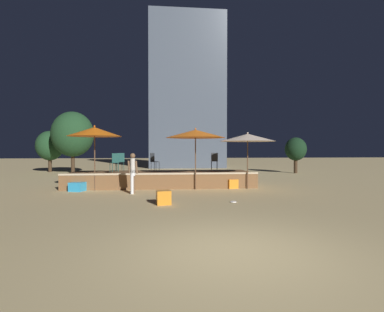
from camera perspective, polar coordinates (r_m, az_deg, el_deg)
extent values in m
plane|color=tan|center=(5.70, 7.92, -17.68)|extent=(120.00, 120.00, 0.00)
cube|color=brown|center=(15.44, -5.82, -4.35)|extent=(9.15, 3.10, 0.69)
cube|color=#CCB793|center=(13.90, -5.84, -3.39)|extent=(9.15, 0.12, 0.08)
cylinder|color=brown|center=(13.82, 0.67, -1.46)|extent=(0.05, 0.05, 2.39)
cone|color=orange|center=(13.83, 0.67, 4.27)|extent=(2.74, 2.74, 0.37)
sphere|color=orange|center=(13.84, 0.67, 5.19)|extent=(0.08, 0.08, 0.08)
cylinder|color=brown|center=(14.17, -18.04, -1.36)|extent=(0.05, 0.05, 2.44)
cone|color=orange|center=(14.18, -18.08, 4.42)|extent=(2.39, 2.39, 0.41)
sphere|color=orange|center=(14.19, -18.08, 5.41)|extent=(0.08, 0.08, 0.08)
cylinder|color=brown|center=(14.32, 10.53, -1.70)|extent=(0.05, 0.05, 2.23)
cone|color=beige|center=(14.31, 10.55, 3.47)|extent=(2.60, 2.60, 0.35)
sphere|color=beige|center=(14.32, 10.56, 4.34)|extent=(0.08, 0.08, 0.08)
cube|color=orange|center=(14.50, 7.59, -5.22)|extent=(0.64, 0.64, 0.43)
cube|color=orange|center=(10.21, -5.44, -7.85)|extent=(0.52, 0.52, 0.47)
cube|color=#2D9EDB|center=(14.28, -20.94, -5.47)|extent=(0.73, 0.73, 0.40)
cylinder|color=white|center=(12.69, -11.35, -5.37)|extent=(0.13, 0.13, 0.78)
cylinder|color=brown|center=(12.85, -11.07, -5.29)|extent=(0.13, 0.13, 0.78)
cylinder|color=white|center=(12.72, -11.22, -3.22)|extent=(0.20, 0.20, 0.24)
cylinder|color=beige|center=(12.70, -11.23, -1.78)|extent=(0.20, 0.20, 0.60)
cylinder|color=brown|center=(12.65, -10.53, -2.11)|extent=(0.15, 0.11, 0.54)
cylinder|color=brown|center=(12.77, -11.91, -2.08)|extent=(0.15, 0.11, 0.54)
sphere|color=brown|center=(12.69, -11.23, 0.06)|extent=(0.21, 0.21, 0.21)
cylinder|color=#2D3338|center=(16.47, 4.76, -1.74)|extent=(0.02, 0.02, 0.45)
cylinder|color=#2D3338|center=(16.46, 3.72, -1.74)|extent=(0.02, 0.02, 0.45)
cylinder|color=#2D3338|center=(16.18, 4.83, -1.80)|extent=(0.02, 0.02, 0.45)
cylinder|color=#2D3338|center=(16.16, 3.77, -1.80)|extent=(0.02, 0.02, 0.45)
cylinder|color=#2D3338|center=(16.30, 4.27, -0.98)|extent=(0.40, 0.40, 0.02)
cube|color=#2D3338|center=(16.13, 4.31, -0.20)|extent=(0.36, 0.07, 0.45)
cylinder|color=#1E4C47|center=(16.02, -13.19, -1.85)|extent=(0.02, 0.02, 0.45)
cylinder|color=#1E4C47|center=(15.94, -14.22, -1.87)|extent=(0.02, 0.02, 0.45)
cylinder|color=#1E4C47|center=(15.74, -12.87, -1.91)|extent=(0.02, 0.02, 0.45)
cylinder|color=#1E4C47|center=(15.65, -13.92, -1.93)|extent=(0.02, 0.02, 0.45)
cylinder|color=#1E4C47|center=(15.83, -13.56, -1.08)|extent=(0.40, 0.40, 0.02)
cube|color=#1E4C47|center=(15.66, -13.38, -0.28)|extent=(0.34, 0.18, 0.45)
cylinder|color=#2D3338|center=(15.39, -6.86, -1.95)|extent=(0.02, 0.02, 0.45)
cylinder|color=#2D3338|center=(15.64, -6.27, -1.90)|extent=(0.02, 0.02, 0.45)
cylinder|color=#2D3338|center=(15.56, -7.79, -1.92)|extent=(0.02, 0.02, 0.45)
cylinder|color=#2D3338|center=(15.81, -7.19, -1.87)|extent=(0.02, 0.02, 0.45)
cylinder|color=#2D3338|center=(15.59, -7.03, -1.09)|extent=(0.40, 0.40, 0.02)
cube|color=#2D3338|center=(15.67, -7.55, -0.25)|extent=(0.21, 0.32, 0.45)
cylinder|color=#1E4C47|center=(15.12, -14.31, -2.04)|extent=(0.02, 0.02, 0.45)
cylinder|color=#1E4C47|center=(15.00, -15.36, -2.07)|extent=(0.02, 0.02, 0.45)
cylinder|color=#1E4C47|center=(14.84, -13.85, -2.10)|extent=(0.02, 0.02, 0.45)
cylinder|color=#1E4C47|center=(14.73, -14.92, -2.13)|extent=(0.02, 0.02, 0.45)
cylinder|color=#1E4C47|center=(14.91, -14.62, -1.22)|extent=(0.40, 0.40, 0.02)
cube|color=#1E4C47|center=(14.75, -14.36, -0.37)|extent=(0.32, 0.21, 0.45)
cylinder|color=white|center=(10.68, 7.87, -8.63)|extent=(0.22, 0.22, 0.03)
cylinder|color=#3D2B1C|center=(24.78, 19.13, -1.78)|extent=(0.28, 0.28, 1.15)
ellipsoid|color=black|center=(24.74, 19.15, 1.27)|extent=(1.65, 1.65, 1.81)
cylinder|color=#3D2B1C|center=(25.00, -21.74, -1.23)|extent=(0.28, 0.28, 1.61)
ellipsoid|color=#1E4223|center=(25.01, -21.78, 3.88)|extent=(3.17, 3.17, 3.49)
cylinder|color=#3D2B1C|center=(27.23, -25.42, -1.53)|extent=(0.28, 0.28, 1.18)
ellipsoid|color=#1E4223|center=(27.20, -25.45, 1.79)|extent=(2.20, 2.20, 2.41)
cube|color=#4C5666|center=(31.41, -0.98, 12.18)|extent=(7.69, 3.18, 15.62)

